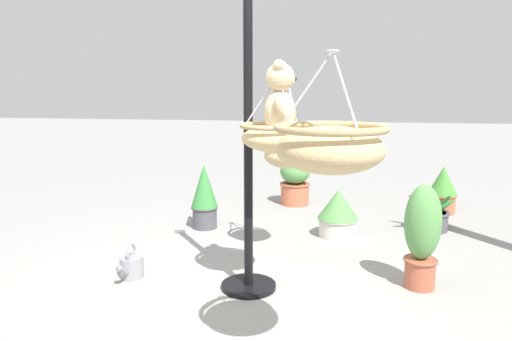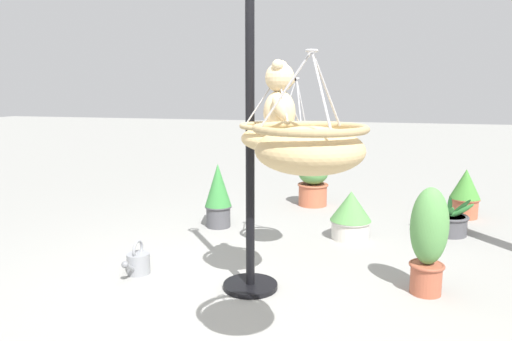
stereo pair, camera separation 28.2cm
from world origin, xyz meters
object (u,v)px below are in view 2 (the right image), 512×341
Objects in this scene: potted_plant_fern_front at (449,222)px; potted_plant_trailing_ivy at (429,239)px; watering_can at (138,263)px; teddy_bear at (282,104)px; hanging_basket_right_low at (310,147)px; hanging_basket_with_teddy at (278,136)px; potted_plant_bushy_green at (218,195)px; display_pole_central at (250,205)px; potted_plant_broad_leaf at (351,215)px; hanging_basket_left_high at (295,154)px; potted_plant_small_succulent at (465,193)px; potted_plant_conical_shrub at (313,182)px.

potted_plant_trailing_ivy reaches higher than potted_plant_fern_front.
potted_plant_trailing_ivy is at bearing 95.32° from watering_can.
teddy_bear is 0.92× the size of hanging_basket_right_low.
potted_plant_bushy_green is at bearing -148.00° from hanging_basket_with_teddy.
teddy_bear is 1.91m from watering_can.
display_pole_central reaches higher than teddy_bear.
teddy_bear is 2.88m from potted_plant_fern_front.
hanging_basket_with_teddy reaches higher than potted_plant_trailing_ivy.
hanging_basket_with_teddy is at bearing -15.12° from potted_plant_broad_leaf.
hanging_basket_with_teddy is 1.73m from watering_can.
potted_plant_fern_front is (-1.13, 1.53, -0.85)m from hanging_basket_left_high.
potted_plant_small_succulent is at bearing 148.42° from hanging_basket_with_teddy.
hanging_basket_with_teddy is at bearing -31.58° from potted_plant_small_succulent.
hanging_basket_with_teddy reaches higher than potted_plant_bushy_green.
teddy_bear is at bearing -35.20° from potted_plant_fern_front.
hanging_basket_right_low is 4.35m from potted_plant_small_succulent.
potted_plant_small_succulent is 1.75× the size of watering_can.
potted_plant_bushy_green is at bearing 172.26° from watering_can.
potted_plant_broad_leaf is at bearing 155.16° from display_pole_central.
hanging_basket_left_high is 1.43× the size of hanging_basket_right_low.
teddy_bear is 0.62× the size of potted_plant_trailing_ivy.
hanging_basket_with_teddy is at bearing -90.00° from teddy_bear.
hanging_basket_left_high is at bearing -176.34° from teddy_bear.
potted_plant_fern_front is at bearing 60.24° from potted_plant_conical_shrub.
hanging_basket_right_low is 3.32m from potted_plant_bushy_green.
teddy_bear is 0.90× the size of potted_plant_fern_front.
hanging_basket_with_teddy is 1.44m from potted_plant_trailing_ivy.
teddy_bear is 1.07m from hanging_basket_left_high.
potted_plant_conical_shrub is (-0.94, -1.64, 0.18)m from potted_plant_fern_front.
hanging_basket_left_high is 2.13m from hanging_basket_right_low.
potted_plant_trailing_ivy is 2.44× the size of watering_can.
hanging_basket_right_low is at bearing -18.97° from potted_plant_fern_front.
hanging_basket_right_low is 0.89× the size of potted_plant_conical_shrub.
potted_plant_fern_front reaches higher than watering_can.
potted_plant_broad_leaf is (-1.51, 0.70, -0.43)m from display_pole_central.
hanging_basket_right_low is 0.94× the size of potted_plant_small_succulent.
potted_plant_small_succulent is at bearing 148.78° from teddy_bear.
hanging_basket_right_low is at bearing -25.22° from potted_plant_trailing_ivy.
potted_plant_fern_front is 1.13m from potted_plant_broad_leaf.
hanging_basket_left_high is at bearing -43.08° from potted_plant_small_succulent.
potted_plant_broad_leaf is (1.36, 0.59, -0.06)m from potted_plant_conical_shrub.
potted_plant_conical_shrub is (-3.02, -0.15, -0.93)m from hanging_basket_with_teddy.
potted_plant_conical_shrub is 1.86× the size of watering_can.
hanging_basket_right_low reaches higher than potted_plant_small_succulent.
display_pole_central is 1.18m from watering_can.
teddy_bear is (-0.00, 0.02, 0.23)m from hanging_basket_with_teddy.
potted_plant_trailing_ivy is at bearing 28.03° from potted_plant_broad_leaf.
hanging_basket_left_high is 1.42m from potted_plant_bushy_green.
potted_plant_small_succulent is at bearing 143.51° from display_pole_central.
potted_plant_trailing_ivy reaches higher than potted_plant_broad_leaf.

